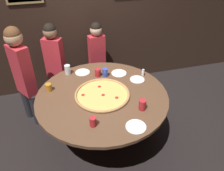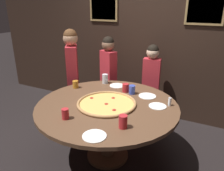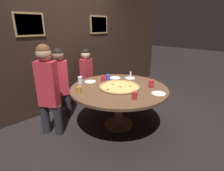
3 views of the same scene
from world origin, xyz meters
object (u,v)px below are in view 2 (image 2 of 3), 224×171
at_px(giant_pizza, 107,103).
at_px(diner_centre_back, 108,72).
at_px(drink_cup_near_right, 126,88).
at_px(white_plate_near_front, 147,96).
at_px(drink_cup_near_left, 123,122).
at_px(white_plate_far_back, 117,86).
at_px(dining_table, 107,113).
at_px(drink_cup_centre_back, 65,114).
at_px(white_plate_beside_cup, 158,106).
at_px(drink_cup_far_right, 75,84).
at_px(white_plate_left_side, 94,136).
at_px(diner_far_right, 73,71).
at_px(condiment_shaker, 170,102).
at_px(drink_cup_front_edge, 132,90).
at_px(drink_cup_by_shaker, 105,79).
at_px(diner_far_left, 151,79).

xyz_separation_m(giant_pizza, diner_centre_back, (-0.52, 1.03, 0.02)).
xyz_separation_m(drink_cup_near_right, white_plate_near_front, (0.31, -0.01, -0.05)).
relative_size(drink_cup_near_left, white_plate_far_back, 0.62).
xyz_separation_m(dining_table, white_plate_far_back, (-0.15, 0.59, 0.13)).
height_order(drink_cup_centre_back, diner_centre_back, diner_centre_back).
bearing_deg(white_plate_beside_cup, drink_cup_centre_back, -137.32).
relative_size(drink_cup_near_left, drink_cup_far_right, 1.28).
distance_m(drink_cup_near_right, white_plate_left_side, 1.09).
bearing_deg(giant_pizza, diner_far_right, 146.05).
relative_size(condiment_shaker, diner_far_right, 0.07).
bearing_deg(drink_cup_front_edge, drink_cup_by_shaker, 158.86).
relative_size(drink_cup_near_left, white_plate_beside_cup, 0.65).
bearing_deg(drink_cup_near_left, drink_cup_front_edge, 106.22).
bearing_deg(drink_cup_far_right, diner_far_left, 47.03).
distance_m(drink_cup_centre_back, condiment_shaker, 1.17).
relative_size(dining_table, giant_pizza, 2.38).
height_order(white_plate_left_side, white_plate_near_front, same).
bearing_deg(white_plate_near_front, dining_table, -129.42).
height_order(drink_cup_front_edge, diner_far_right, diner_far_right).
distance_m(dining_table, drink_cup_near_left, 0.58).
height_order(white_plate_beside_cup, white_plate_near_front, same).
distance_m(drink_cup_near_left, drink_cup_centre_back, 0.60).
xyz_separation_m(drink_cup_near_left, white_plate_near_front, (-0.03, 0.82, -0.06)).
bearing_deg(dining_table, condiment_shaker, 23.07).
relative_size(drink_cup_far_right, white_plate_beside_cup, 0.51).
bearing_deg(drink_cup_by_shaker, giant_pizza, -59.87).
relative_size(drink_cup_near_left, condiment_shaker, 1.34).
relative_size(white_plate_near_front, diner_far_right, 0.15).
distance_m(diner_far_left, diner_centre_back, 0.71).
relative_size(dining_table, drink_cup_near_right, 14.70).
relative_size(drink_cup_front_edge, white_plate_far_back, 0.55).
relative_size(diner_far_left, diner_centre_back, 0.94).
relative_size(drink_cup_by_shaker, drink_cup_centre_back, 1.24).
distance_m(dining_table, diner_far_left, 1.15).
bearing_deg(white_plate_left_side, diner_far_left, 91.15).
height_order(drink_cup_front_edge, diner_centre_back, diner_centre_back).
xyz_separation_m(giant_pizza, white_plate_near_front, (0.35, 0.44, -0.01)).
bearing_deg(diner_far_right, drink_cup_near_right, -134.33).
bearing_deg(condiment_shaker, white_plate_far_back, 159.42).
relative_size(drink_cup_centre_back, diner_far_left, 0.09).
bearing_deg(drink_cup_far_right, drink_cup_near_right, 14.80).
bearing_deg(white_plate_beside_cup, drink_cup_near_right, 154.47).
distance_m(giant_pizza, drink_cup_centre_back, 0.53).
bearing_deg(drink_cup_far_right, white_plate_far_back, 34.09).
height_order(white_plate_left_side, diner_centre_back, diner_centre_back).
relative_size(drink_cup_near_right, white_plate_near_front, 0.52).
distance_m(white_plate_far_back, condiment_shaker, 0.87).
xyz_separation_m(drink_cup_front_edge, white_plate_far_back, (-0.30, 0.17, -0.05)).
bearing_deg(drink_cup_near_right, giant_pizza, -95.08).
height_order(drink_cup_centre_back, condiment_shaker, drink_cup_centre_back).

